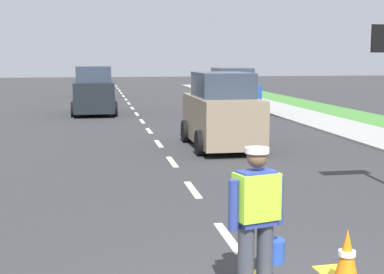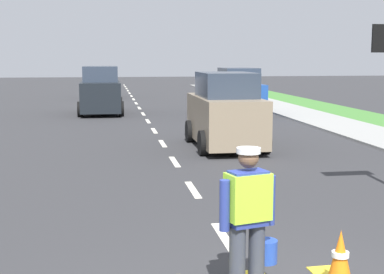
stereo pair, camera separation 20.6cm
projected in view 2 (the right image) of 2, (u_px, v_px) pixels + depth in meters
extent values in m
plane|color=#333335|center=(143.00, 113.00, 26.01)|extent=(96.00, 96.00, 0.00)
cube|color=silver|center=(224.00, 238.00, 8.11)|extent=(0.14, 1.40, 0.01)
cube|color=silver|center=(193.00, 190.00, 11.04)|extent=(0.14, 1.40, 0.01)
cube|color=silver|center=(175.00, 162.00, 13.97)|extent=(0.14, 1.40, 0.01)
cube|color=silver|center=(163.00, 144.00, 16.91)|extent=(0.14, 1.40, 0.01)
cube|color=silver|center=(154.00, 131.00, 19.84)|extent=(0.14, 1.40, 0.01)
cube|color=silver|center=(148.00, 121.00, 22.78)|extent=(0.14, 1.40, 0.01)
cube|color=silver|center=(143.00, 114.00, 25.71)|extent=(0.14, 1.40, 0.01)
cube|color=silver|center=(139.00, 108.00, 28.65)|extent=(0.14, 1.40, 0.01)
cube|color=silver|center=(136.00, 103.00, 31.58)|extent=(0.14, 1.40, 0.01)
cube|color=silver|center=(134.00, 99.00, 34.52)|extent=(0.14, 1.40, 0.01)
cube|color=silver|center=(131.00, 96.00, 37.45)|extent=(0.14, 1.40, 0.01)
cube|color=silver|center=(129.00, 93.00, 40.38)|extent=(0.14, 1.40, 0.01)
cube|color=silver|center=(128.00, 91.00, 43.32)|extent=(0.14, 1.40, 0.01)
cube|color=silver|center=(126.00, 89.00, 46.25)|extent=(0.14, 1.40, 0.01)
cube|color=silver|center=(125.00, 87.00, 49.19)|extent=(0.14, 1.40, 0.01)
cube|color=silver|center=(124.00, 85.00, 52.12)|extent=(0.14, 1.40, 0.01)
cylinder|color=#383D4C|center=(237.00, 263.00, 6.01)|extent=(0.18, 0.18, 0.82)
cylinder|color=#383D4C|center=(256.00, 260.00, 6.10)|extent=(0.18, 0.18, 0.82)
cube|color=navy|center=(248.00, 198.00, 5.95)|extent=(0.45, 0.34, 0.60)
cube|color=#A5EA33|center=(248.00, 196.00, 5.95)|extent=(0.52, 0.39, 0.51)
cylinder|color=navy|center=(225.00, 206.00, 5.85)|extent=(0.11, 0.11, 0.55)
cylinder|color=navy|center=(270.00, 200.00, 6.07)|extent=(0.11, 0.11, 0.55)
sphere|color=brown|center=(248.00, 158.00, 5.89)|extent=(0.22, 0.22, 0.22)
cylinder|color=silver|center=(249.00, 150.00, 5.88)|extent=(0.26, 0.26, 0.06)
cylinder|color=#2347B7|center=(266.00, 251.00, 6.26)|extent=(0.26, 0.26, 0.26)
cone|color=orange|center=(340.00, 257.00, 6.37)|extent=(0.30, 0.30, 0.64)
cylinder|color=white|center=(340.00, 254.00, 6.36)|extent=(0.20, 0.20, 0.06)
cube|color=#1E4799|center=(238.00, 97.00, 25.47)|extent=(1.73, 3.90, 1.25)
cube|color=#2D3847|center=(238.00, 76.00, 25.24)|extent=(1.52, 2.15, 0.70)
cylinder|color=black|center=(214.00, 105.00, 26.59)|extent=(0.22, 0.68, 0.68)
cylinder|color=black|center=(250.00, 104.00, 26.86)|extent=(0.22, 0.68, 0.68)
cylinder|color=black|center=(224.00, 110.00, 24.22)|extent=(0.22, 0.68, 0.68)
cylinder|color=black|center=(264.00, 109.00, 24.49)|extent=(0.22, 0.68, 0.68)
cube|color=black|center=(101.00, 96.00, 25.68)|extent=(1.76, 4.04, 1.32)
cube|color=#2D3847|center=(100.00, 74.00, 25.64)|extent=(1.55, 2.22, 0.70)
cylinder|color=black|center=(121.00, 109.00, 24.66)|extent=(0.22, 0.68, 0.68)
cylinder|color=black|center=(80.00, 109.00, 24.39)|extent=(0.22, 0.68, 0.68)
cylinder|color=black|center=(120.00, 104.00, 27.12)|extent=(0.22, 0.68, 0.68)
cylinder|color=black|center=(82.00, 104.00, 26.84)|extent=(0.22, 0.68, 0.68)
cube|color=silver|center=(103.00, 86.00, 35.90)|extent=(1.74, 3.99, 1.11)
cube|color=#2D3847|center=(103.00, 72.00, 35.87)|extent=(1.53, 2.19, 0.70)
cylinder|color=black|center=(118.00, 94.00, 34.89)|extent=(0.22, 0.68, 0.68)
cylinder|color=black|center=(89.00, 94.00, 34.62)|extent=(0.22, 0.68, 0.68)
cylinder|color=black|center=(117.00, 91.00, 37.30)|extent=(0.22, 0.68, 0.68)
cylinder|color=black|center=(90.00, 91.00, 37.03)|extent=(0.22, 0.68, 0.68)
cube|color=gray|center=(225.00, 119.00, 16.08)|extent=(1.67, 3.88, 1.31)
cube|color=#2D3847|center=(226.00, 85.00, 15.84)|extent=(1.47, 2.13, 0.70)
cylinder|color=black|center=(190.00, 131.00, 17.19)|extent=(0.22, 0.68, 0.68)
cylinder|color=black|center=(243.00, 130.00, 17.45)|extent=(0.22, 0.68, 0.68)
cylinder|color=black|center=(203.00, 143.00, 14.84)|extent=(0.22, 0.68, 0.68)
cylinder|color=black|center=(265.00, 142.00, 15.10)|extent=(0.22, 0.68, 0.68)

